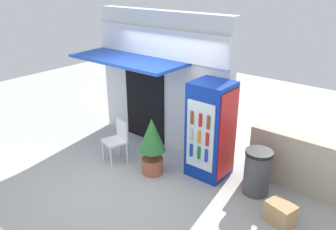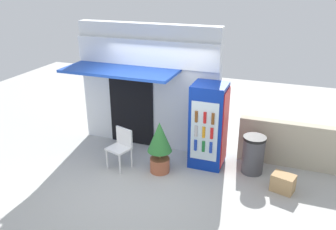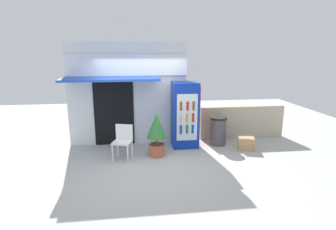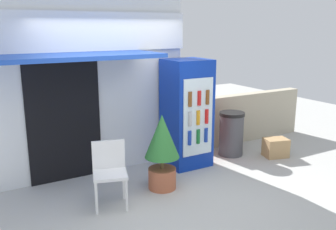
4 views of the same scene
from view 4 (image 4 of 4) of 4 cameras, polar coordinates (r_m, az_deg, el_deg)
The scene contains 8 objects.
ground at distance 5.23m, azimuth -2.52°, elevation -13.38°, with size 16.00×16.00×0.00m, color #B2B2AD.
storefront_building at distance 5.94m, azimuth -12.91°, elevation 5.06°, with size 3.39×1.29×2.93m.
drink_cooler at distance 6.30m, azimuth 2.99°, elevation 0.29°, with size 0.73×0.73×1.85m.
plastic_chair at distance 5.03m, azimuth -9.11°, elevation -8.18°, with size 0.55×0.53×0.88m.
potted_plant_near_shop at distance 5.40m, azimuth -0.94°, elevation -4.93°, with size 0.52×0.52×1.14m.
trash_bin at distance 6.99m, azimuth 9.82°, elevation -2.85°, with size 0.47×0.47×0.83m.
stone_boundary_wall at distance 7.99m, azimuth 12.42°, elevation -0.25°, with size 2.67×0.22×1.01m, color #B7AD93.
cardboard_box at distance 7.14m, azimuth 16.43°, elevation -4.89°, with size 0.42×0.31×0.35m, color tan.
Camera 4 is at (-2.14, -4.14, 2.37)m, focal length 39.13 mm.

